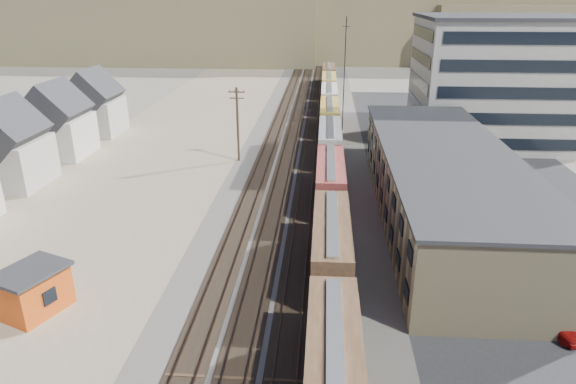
# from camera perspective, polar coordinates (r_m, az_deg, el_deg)

# --- Properties ---
(ground) EXTENTS (300.00, 300.00, 0.00)m
(ground) POSITION_cam_1_polar(r_m,az_deg,el_deg) (32.43, -2.29, -20.30)
(ground) COLOR #6B6356
(ground) RESTS_ON ground
(ballast_bed) EXTENTS (18.00, 200.00, 0.06)m
(ballast_bed) POSITION_cam_1_polar(r_m,az_deg,el_deg) (77.17, 1.76, 5.17)
(ballast_bed) COLOR #4C4742
(ballast_bed) RESTS_ON ground
(dirt_yard) EXTENTS (24.00, 180.00, 0.03)m
(dirt_yard) POSITION_cam_1_polar(r_m,az_deg,el_deg) (71.37, -14.88, 3.07)
(dirt_yard) COLOR #87705D
(dirt_yard) RESTS_ON ground
(asphalt_lot) EXTENTS (26.00, 120.00, 0.04)m
(asphalt_lot) POSITION_cam_1_polar(r_m,az_deg,el_deg) (65.68, 20.72, 0.80)
(asphalt_lot) COLOR #232326
(asphalt_lot) RESTS_ON ground
(rail_tracks) EXTENTS (11.40, 200.00, 0.24)m
(rail_tracks) POSITION_cam_1_polar(r_m,az_deg,el_deg) (77.17, 1.35, 5.24)
(rail_tracks) COLOR black
(rail_tracks) RESTS_ON ground
(freight_train) EXTENTS (3.00, 119.74, 4.46)m
(freight_train) POSITION_cam_1_polar(r_m,az_deg,el_deg) (77.47, 4.65, 7.29)
(freight_train) COLOR black
(freight_train) RESTS_ON ground
(warehouse) EXTENTS (12.40, 40.40, 7.25)m
(warehouse) POSITION_cam_1_polar(r_m,az_deg,el_deg) (53.59, 16.83, 0.91)
(warehouse) COLOR tan
(warehouse) RESTS_ON ground
(office_tower) EXTENTS (22.60, 18.60, 18.45)m
(office_tower) POSITION_cam_1_polar(r_m,az_deg,el_deg) (83.78, 21.88, 11.45)
(office_tower) COLOR #9E998E
(office_tower) RESTS_ON ground
(utility_pole_north) EXTENTS (2.20, 0.32, 10.00)m
(utility_pole_north) POSITION_cam_1_polar(r_m,az_deg,el_deg) (68.98, -5.61, 7.64)
(utility_pole_north) COLOR #382619
(utility_pole_north) RESTS_ON ground
(radio_mast) EXTENTS (1.20, 0.16, 18.00)m
(radio_mast) POSITION_cam_1_polar(r_m,az_deg,el_deg) (85.02, 6.28, 12.85)
(radio_mast) COLOR black
(radio_mast) RESTS_ON ground
(hills_north) EXTENTS (265.00, 80.00, 32.00)m
(hills_north) POSITION_cam_1_polar(r_m,az_deg,el_deg) (192.14, 3.46, 19.12)
(hills_north) COLOR brown
(hills_north) RESTS_ON ground
(maintenance_shed) EXTENTS (5.11, 5.69, 3.43)m
(maintenance_shed) POSITION_cam_1_polar(r_m,az_deg,el_deg) (41.32, -26.44, -9.75)
(maintenance_shed) COLOR #CB4B13
(maintenance_shed) RESTS_ON ground
(parked_car_red) EXTENTS (3.23, 4.65, 1.47)m
(parked_car_red) POSITION_cam_1_polar(r_m,az_deg,el_deg) (40.06, 27.76, -12.73)
(parked_car_red) COLOR #AC110F
(parked_car_red) RESTS_ON ground
(parked_car_blue) EXTENTS (6.18, 5.56, 1.60)m
(parked_car_blue) POSITION_cam_1_polar(r_m,az_deg,el_deg) (78.05, 21.10, 4.50)
(parked_car_blue) COLOR navy
(parked_car_blue) RESTS_ON ground
(parked_car_far) EXTENTS (2.30, 4.66, 1.53)m
(parked_car_far) POSITION_cam_1_polar(r_m,az_deg,el_deg) (89.38, 20.62, 6.55)
(parked_car_far) COLOR white
(parked_car_far) RESTS_ON ground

